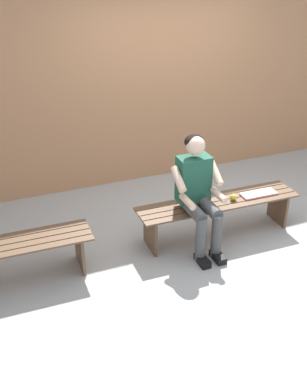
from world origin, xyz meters
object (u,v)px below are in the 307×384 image
at_px(bench_near, 218,209).
at_px(book_open, 259,194).
at_px(person_seated, 198,190).
at_px(apple, 233,197).

height_order(bench_near, book_open, book_open).
distance_m(bench_near, book_open, 0.50).
bearing_deg(book_open, bench_near, -3.52).
distance_m(person_seated, apple, 0.51).
relative_size(apple, book_open, 0.18).
bearing_deg(person_seated, book_open, -175.73).
height_order(person_seated, book_open, person_seated).
bearing_deg(apple, book_open, -179.06).
bearing_deg(bench_near, person_seated, 17.76).
relative_size(bench_near, book_open, 4.44).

